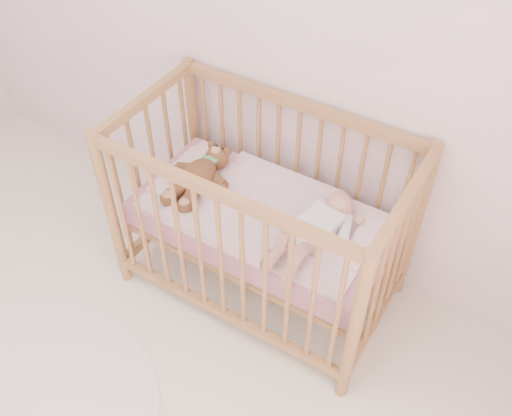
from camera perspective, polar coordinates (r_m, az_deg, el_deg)
The scene contains 6 objects.
wall_back at distance 2.72m, azimuth -2.40°, elevation 20.09°, with size 4.00×0.02×2.70m, color white.
crib at distance 2.77m, azimuth 0.54°, elevation -1.14°, with size 1.36×0.76×1.00m, color #A57C46, non-canonical shape.
mattress at distance 2.78m, azimuth 0.54°, elevation -1.35°, with size 1.22×0.62×0.13m, color #CC7FA0.
blanket at distance 2.72m, azimuth 0.55°, elevation -0.26°, with size 1.10×0.58×0.06m, color #FBADC5, non-canonical shape.
baby at distance 2.56m, azimuth 6.16°, elevation -1.86°, with size 0.29×0.59×0.14m, color white, non-canonical shape.
teddy_bear at distance 2.80m, azimuth -5.79°, elevation 3.36°, with size 0.34×0.49×0.13m, color brown, non-canonical shape.
Camera 1 is at (1.38, -0.05, 2.49)m, focal length 40.00 mm.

